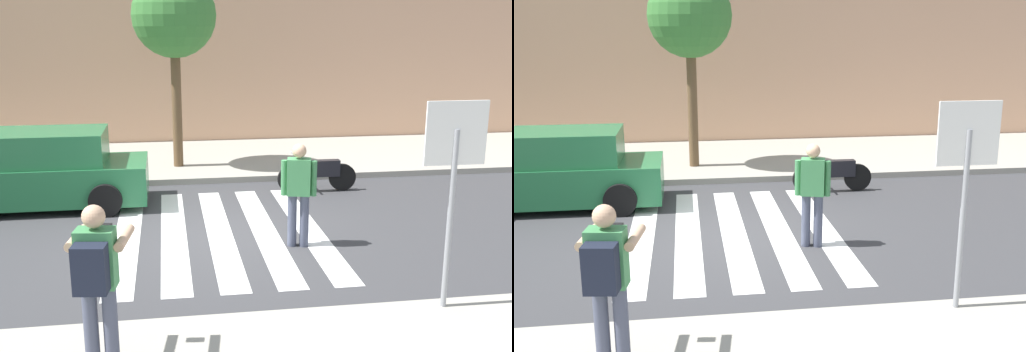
{
  "view_description": "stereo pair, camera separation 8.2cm",
  "coord_description": "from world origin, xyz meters",
  "views": [
    {
      "loc": [
        -0.87,
        -9.84,
        3.52
      ],
      "look_at": [
        0.6,
        -0.2,
        1.1
      ],
      "focal_mm": 42.0,
      "sensor_mm": 36.0,
      "label": 1
    },
    {
      "loc": [
        -0.79,
        -9.86,
        3.52
      ],
      "look_at": [
        0.6,
        -0.2,
        1.1
      ],
      "focal_mm": 42.0,
      "sensor_mm": 36.0,
      "label": 2
    }
  ],
  "objects": [
    {
      "name": "ground_plane",
      "position": [
        0.0,
        0.0,
        0.0
      ],
      "size": [
        120.0,
        120.0,
        0.0
      ],
      "primitive_type": "plane",
      "color": "#38383A"
    },
    {
      "name": "sidewalk_far",
      "position": [
        0.0,
        6.0,
        0.07
      ],
      "size": [
        60.0,
        4.8,
        0.14
      ],
      "primitive_type": "cube",
      "color": "#9E998C",
      "rests_on": "ground"
    },
    {
      "name": "building_facade_far",
      "position": [
        0.0,
        10.4,
        2.56
      ],
      "size": [
        56.0,
        4.0,
        5.12
      ],
      "primitive_type": "cube",
      "color": "tan",
      "rests_on": "ground"
    },
    {
      "name": "crosswalk_stripe_0",
      "position": [
        -1.6,
        0.2,
        0.0
      ],
      "size": [
        0.44,
        5.2,
        0.01
      ],
      "primitive_type": "cube",
      "color": "silver",
      "rests_on": "ground"
    },
    {
      "name": "crosswalk_stripe_1",
      "position": [
        -0.8,
        0.2,
        0.0
      ],
      "size": [
        0.44,
        5.2,
        0.01
      ],
      "primitive_type": "cube",
      "color": "silver",
      "rests_on": "ground"
    },
    {
      "name": "crosswalk_stripe_2",
      "position": [
        0.0,
        0.2,
        0.0
      ],
      "size": [
        0.44,
        5.2,
        0.01
      ],
      "primitive_type": "cube",
      "color": "silver",
      "rests_on": "ground"
    },
    {
      "name": "crosswalk_stripe_3",
      "position": [
        0.8,
        0.2,
        0.0
      ],
      "size": [
        0.44,
        5.2,
        0.01
      ],
      "primitive_type": "cube",
      "color": "silver",
      "rests_on": "ground"
    },
    {
      "name": "crosswalk_stripe_4",
      "position": [
        1.6,
        0.2,
        0.0
      ],
      "size": [
        0.44,
        5.2,
        0.01
      ],
      "primitive_type": "cube",
      "color": "silver",
      "rests_on": "ground"
    },
    {
      "name": "stop_sign",
      "position": [
        2.48,
        -3.39,
        2.01
      ],
      "size": [
        0.76,
        0.08,
        2.57
      ],
      "color": "gray",
      "rests_on": "sidewalk_near"
    },
    {
      "name": "photographer_with_backpack",
      "position": [
        -1.6,
        -4.19,
        1.17
      ],
      "size": [
        0.66,
        0.89,
        1.72
      ],
      "color": "#474C60",
      "rests_on": "sidewalk_near"
    },
    {
      "name": "pedestrian_crossing",
      "position": [
        1.23,
        -0.68,
        0.97
      ],
      "size": [
        0.56,
        0.33,
        1.72
      ],
      "color": "#474C60",
      "rests_on": "ground"
    },
    {
      "name": "parked_car_green",
      "position": [
        -3.29,
        2.3,
        0.73
      ],
      "size": [
        4.1,
        1.92,
        1.55
      ],
      "color": "#236B3D",
      "rests_on": "ground"
    },
    {
      "name": "motorcycle",
      "position": [
        2.38,
        2.6,
        0.41
      ],
      "size": [
        1.76,
        0.6,
        0.87
      ],
      "color": "black",
      "rests_on": "ground"
    },
    {
      "name": "street_tree_center",
      "position": [
        -0.58,
        4.98,
        3.77
      ],
      "size": [
        2.02,
        2.02,
        4.69
      ],
      "color": "brown",
      "rests_on": "sidewalk_far"
    }
  ]
}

